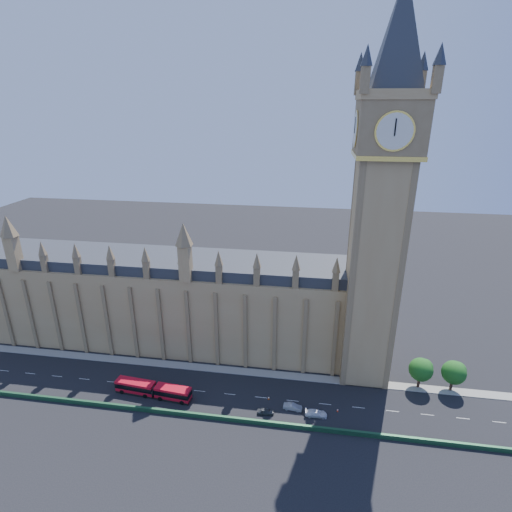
# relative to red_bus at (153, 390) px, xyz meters

# --- Properties ---
(ground) EXTENTS (400.00, 400.00, 0.00)m
(ground) POSITION_rel_red_bus_xyz_m (15.05, 3.29, -1.79)
(ground) COLOR black
(ground) RESTS_ON ground
(palace_westminster) EXTENTS (120.00, 20.00, 28.00)m
(palace_westminster) POSITION_rel_red_bus_xyz_m (-9.95, 25.29, 12.08)
(palace_westminster) COLOR #A88451
(palace_westminster) RESTS_ON ground
(elizabeth_tower) EXTENTS (20.59, 20.59, 105.00)m
(elizabeth_tower) POSITION_rel_red_bus_xyz_m (53.05, 17.28, 52.77)
(elizabeth_tower) COLOR #A88451
(elizabeth_tower) RESTS_ON ground
(bridge_parapet) EXTENTS (160.00, 0.60, 1.20)m
(bridge_parapet) POSITION_rel_red_bus_xyz_m (15.05, -5.71, -1.19)
(bridge_parapet) COLOR #1E4C2D
(bridge_parapet) RESTS_ON ground
(kerb_north) EXTENTS (160.00, 3.00, 0.16)m
(kerb_north) POSITION_rel_red_bus_xyz_m (15.05, 12.79, -1.71)
(kerb_north) COLOR gray
(kerb_north) RESTS_ON ground
(tree_east_near) EXTENTS (6.00, 6.00, 8.50)m
(tree_east_near) POSITION_rel_red_bus_xyz_m (67.27, 13.37, 3.86)
(tree_east_near) COLOR #382619
(tree_east_near) RESTS_ON ground
(tree_east_far) EXTENTS (6.00, 6.00, 8.50)m
(tree_east_far) POSITION_rel_red_bus_xyz_m (75.27, 13.37, 3.86)
(tree_east_far) COLOR #382619
(tree_east_far) RESTS_ON ground
(red_bus) EXTENTS (20.12, 4.75, 3.39)m
(red_bus) POSITION_rel_red_bus_xyz_m (0.00, 0.00, 0.00)
(red_bus) COLOR red
(red_bus) RESTS_ON ground
(car_grey) EXTENTS (4.08, 1.91, 1.35)m
(car_grey) POSITION_rel_red_bus_xyz_m (28.94, -2.12, -1.11)
(car_grey) COLOR #3F4247
(car_grey) RESTS_ON ground
(car_silver) EXTENTS (4.64, 1.98, 1.49)m
(car_silver) POSITION_rel_red_bus_xyz_m (35.20, 0.27, -1.04)
(car_silver) COLOR #929499
(car_silver) RESTS_ON ground
(car_white) EXTENTS (5.27, 2.28, 1.51)m
(car_white) POSITION_rel_red_bus_xyz_m (40.82, -1.06, -1.03)
(car_white) COLOR white
(car_white) RESTS_ON ground
(cone_a) EXTENTS (0.62, 0.62, 0.76)m
(cone_a) POSITION_rel_red_bus_xyz_m (29.05, 2.91, -1.41)
(cone_a) COLOR black
(cone_a) RESTS_ON ground
(cone_b) EXTENTS (0.52, 0.52, 0.70)m
(cone_b) POSITION_rel_red_bus_xyz_m (45.96, 1.21, -1.44)
(cone_b) COLOR black
(cone_b) RESTS_ON ground
(cone_c) EXTENTS (0.56, 0.56, 0.74)m
(cone_c) POSITION_rel_red_bus_xyz_m (36.29, 1.22, -1.42)
(cone_c) COLOR black
(cone_c) RESTS_ON ground
(cone_d) EXTENTS (0.54, 0.54, 0.77)m
(cone_d) POSITION_rel_red_bus_xyz_m (36.00, 0.79, -1.40)
(cone_d) COLOR black
(cone_d) RESTS_ON ground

